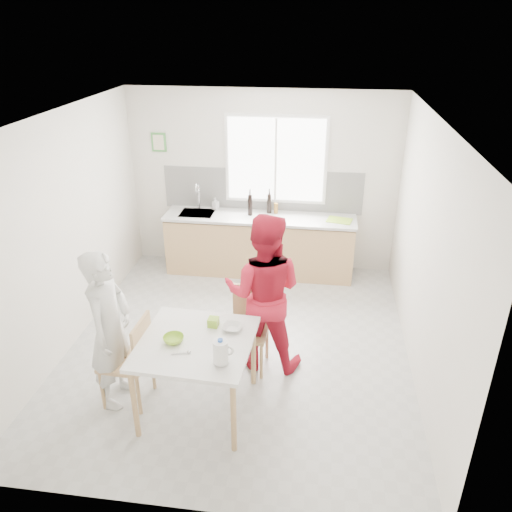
{
  "coord_description": "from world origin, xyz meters",
  "views": [
    {
      "loc": [
        0.87,
        -4.88,
        3.62
      ],
      "look_at": [
        0.18,
        0.2,
        1.12
      ],
      "focal_mm": 35.0,
      "sensor_mm": 36.0,
      "label": 1
    }
  ],
  "objects_px": {
    "dining_table": "(196,348)",
    "bowl_white": "(232,328)",
    "person_white": "(110,330)",
    "milk_jug": "(221,351)",
    "chair_far": "(249,324)",
    "wine_bottle_a": "(250,205)",
    "wine_bottle_b": "(269,203)",
    "bowl_green": "(174,339)",
    "chair_left": "(132,357)",
    "person_red": "(264,293)"
  },
  "relations": [
    {
      "from": "bowl_white",
      "to": "milk_jug",
      "type": "height_order",
      "value": "milk_jug"
    },
    {
      "from": "chair_left",
      "to": "milk_jug",
      "type": "bearing_deg",
      "value": 74.37
    },
    {
      "from": "person_red",
      "to": "milk_jug",
      "type": "xyz_separation_m",
      "value": [
        -0.24,
        -1.14,
        0.04
      ]
    },
    {
      "from": "wine_bottle_a",
      "to": "wine_bottle_b",
      "type": "bearing_deg",
      "value": 25.24
    },
    {
      "from": "bowl_white",
      "to": "milk_jug",
      "type": "bearing_deg",
      "value": -90.33
    },
    {
      "from": "person_white",
      "to": "bowl_white",
      "type": "height_order",
      "value": "person_white"
    },
    {
      "from": "bowl_green",
      "to": "person_white",
      "type": "bearing_deg",
      "value": 172.83
    },
    {
      "from": "person_white",
      "to": "chair_left",
      "type": "bearing_deg",
      "value": -90.0
    },
    {
      "from": "dining_table",
      "to": "wine_bottle_a",
      "type": "relative_size",
      "value": 3.49
    },
    {
      "from": "bowl_green",
      "to": "milk_jug",
      "type": "xyz_separation_m",
      "value": [
        0.51,
        -0.26,
        0.1
      ]
    },
    {
      "from": "dining_table",
      "to": "wine_bottle_b",
      "type": "distance_m",
      "value": 3.24
    },
    {
      "from": "chair_far",
      "to": "wine_bottle_a",
      "type": "relative_size",
      "value": 2.94
    },
    {
      "from": "wine_bottle_a",
      "to": "wine_bottle_b",
      "type": "relative_size",
      "value": 1.07
    },
    {
      "from": "bowl_green",
      "to": "wine_bottle_b",
      "type": "relative_size",
      "value": 0.66
    },
    {
      "from": "wine_bottle_a",
      "to": "bowl_green",
      "type": "bearing_deg",
      "value": -95.06
    },
    {
      "from": "chair_left",
      "to": "wine_bottle_b",
      "type": "relative_size",
      "value": 3.24
    },
    {
      "from": "dining_table",
      "to": "bowl_white",
      "type": "distance_m",
      "value": 0.41
    },
    {
      "from": "chair_far",
      "to": "wine_bottle_a",
      "type": "xyz_separation_m",
      "value": [
        -0.32,
        2.27,
        0.56
      ]
    },
    {
      "from": "chair_far",
      "to": "wine_bottle_a",
      "type": "bearing_deg",
      "value": 100.86
    },
    {
      "from": "bowl_green",
      "to": "milk_jug",
      "type": "height_order",
      "value": "milk_jug"
    },
    {
      "from": "wine_bottle_a",
      "to": "person_red",
      "type": "bearing_deg",
      "value": -77.99
    },
    {
      "from": "dining_table",
      "to": "person_red",
      "type": "xyz_separation_m",
      "value": [
        0.55,
        0.84,
        0.17
      ]
    },
    {
      "from": "wine_bottle_b",
      "to": "milk_jug",
      "type": "bearing_deg",
      "value": -90.55
    },
    {
      "from": "dining_table",
      "to": "person_white",
      "type": "height_order",
      "value": "person_white"
    },
    {
      "from": "chair_far",
      "to": "bowl_green",
      "type": "relative_size",
      "value": 4.77
    },
    {
      "from": "wine_bottle_a",
      "to": "chair_left",
      "type": "bearing_deg",
      "value": -103.84
    },
    {
      "from": "person_white",
      "to": "wine_bottle_b",
      "type": "height_order",
      "value": "person_white"
    },
    {
      "from": "chair_left",
      "to": "chair_far",
      "type": "height_order",
      "value": "chair_left"
    },
    {
      "from": "dining_table",
      "to": "chair_far",
      "type": "bearing_deg",
      "value": 64.03
    },
    {
      "from": "dining_table",
      "to": "milk_jug",
      "type": "xyz_separation_m",
      "value": [
        0.31,
        -0.3,
        0.21
      ]
    },
    {
      "from": "dining_table",
      "to": "person_red",
      "type": "relative_size",
      "value": 0.61
    },
    {
      "from": "dining_table",
      "to": "person_white",
      "type": "distance_m",
      "value": 0.87
    },
    {
      "from": "person_white",
      "to": "wine_bottle_a",
      "type": "xyz_separation_m",
      "value": [
        0.94,
        3.03,
        0.24
      ]
    },
    {
      "from": "chair_far",
      "to": "person_red",
      "type": "xyz_separation_m",
      "value": [
        0.16,
        0.04,
        0.39
      ]
    },
    {
      "from": "dining_table",
      "to": "wine_bottle_b",
      "type": "height_order",
      "value": "wine_bottle_b"
    },
    {
      "from": "wine_bottle_b",
      "to": "person_red",
      "type": "bearing_deg",
      "value": -85.02
    },
    {
      "from": "person_red",
      "to": "bowl_white",
      "type": "xyz_separation_m",
      "value": [
        -0.24,
        -0.61,
        -0.06
      ]
    },
    {
      "from": "person_red",
      "to": "wine_bottle_b",
      "type": "distance_m",
      "value": 2.38
    },
    {
      "from": "dining_table",
      "to": "chair_left",
      "type": "xyz_separation_m",
      "value": [
        -0.68,
        0.03,
        -0.2
      ]
    },
    {
      "from": "dining_table",
      "to": "bowl_white",
      "type": "xyz_separation_m",
      "value": [
        0.31,
        0.23,
        0.11
      ]
    },
    {
      "from": "chair_far",
      "to": "person_red",
      "type": "height_order",
      "value": "person_red"
    },
    {
      "from": "bowl_white",
      "to": "milk_jug",
      "type": "xyz_separation_m",
      "value": [
        -0.0,
        -0.53,
        0.11
      ]
    },
    {
      "from": "bowl_green",
      "to": "wine_bottle_a",
      "type": "bearing_deg",
      "value": 84.94
    },
    {
      "from": "milk_jug",
      "to": "wine_bottle_a",
      "type": "height_order",
      "value": "wine_bottle_a"
    },
    {
      "from": "person_white",
      "to": "bowl_green",
      "type": "height_order",
      "value": "person_white"
    },
    {
      "from": "wine_bottle_a",
      "to": "wine_bottle_b",
      "type": "xyz_separation_m",
      "value": [
        0.27,
        0.13,
        -0.01
      ]
    },
    {
      "from": "person_red",
      "to": "wine_bottle_a",
      "type": "xyz_separation_m",
      "value": [
        -0.48,
        2.23,
        0.17
      ]
    },
    {
      "from": "milk_jug",
      "to": "wine_bottle_b",
      "type": "bearing_deg",
      "value": 92.34
    },
    {
      "from": "person_white",
      "to": "person_red",
      "type": "bearing_deg",
      "value": -57.76
    },
    {
      "from": "person_white",
      "to": "bowl_white",
      "type": "bearing_deg",
      "value": -77.92
    }
  ]
}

